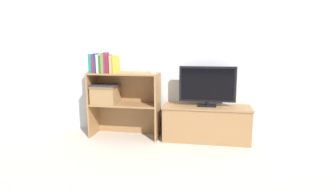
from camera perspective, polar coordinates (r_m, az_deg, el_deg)
The scene contains 19 objects.
ground_plane at distance 3.16m, azimuth -0.47°, elevation -10.47°, with size 16.00×16.00×0.00m, color #BCB2A3.
wall_back at distance 3.34m, azimuth 0.68°, elevation 11.67°, with size 10.00×0.05×2.40m.
tv_stand at distance 3.22m, azimuth 8.36°, elevation -6.17°, with size 1.05×0.38×0.42m.
tv at distance 3.12m, azimuth 8.58°, elevation 2.03°, with size 0.67×0.14×0.47m.
bookshelf_lower_tier at distance 3.40m, azimuth -9.02°, elevation -4.26°, with size 0.86×0.31×0.42m.
bookshelf_upper_tier at distance 3.33m, azimuth -9.22°, elevation 2.47°, with size 0.86×0.31×0.39m.
book_teal at distance 3.34m, azimuth -16.26°, elevation 6.52°, with size 0.04×0.12×0.23m.
book_crimson at distance 3.33m, azimuth -15.72°, elevation 6.32°, with size 0.02×0.12×0.20m.
book_navy at distance 3.31m, azimuth -15.32°, elevation 6.60°, with size 0.02×0.13×0.24m.
book_ivory at distance 3.30m, azimuth -14.80°, elevation 6.49°, with size 0.03×0.12×0.22m.
book_forest at distance 3.29m, azimuth -14.37°, elevation 6.42°, with size 0.02×0.12×0.21m.
book_olive at distance 3.28m, azimuth -13.82°, elevation 6.69°, with size 0.04×0.12×0.24m.
book_plum at distance 3.26m, azimuth -13.25°, elevation 6.76°, with size 0.02×0.13×0.25m.
book_maroon at distance 3.25m, azimuth -12.71°, elevation 6.49°, with size 0.03×0.15×0.22m.
book_tan at distance 3.24m, azimuth -12.01°, elevation 6.45°, with size 0.04×0.14×0.21m.
book_mustard at distance 3.22m, azimuth -11.25°, elevation 6.43°, with size 0.04×0.15×0.21m.
baby_monitor at distance 3.15m, azimuth -3.20°, elevation 5.46°, with size 0.05×0.04×0.12m.
storage_basket_left at distance 3.36m, azimuth -13.46°, elevation 0.15°, with size 0.31×0.28×0.22m.
laptop at distance 3.35m, azimuth -13.53°, elevation 1.99°, with size 0.33×0.23×0.02m.
Camera 1 is at (0.51, -2.91, 1.11)m, focal length 28.00 mm.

